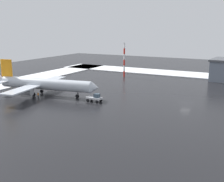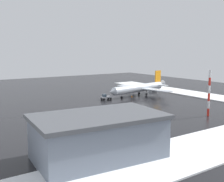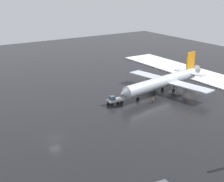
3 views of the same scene
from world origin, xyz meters
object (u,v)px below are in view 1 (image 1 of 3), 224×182
pushback_tug (95,98)px  ground_crew_by_nose_gear (38,95)px  antenna_mast (124,60)px  ground_crew_beside_wing (78,91)px  airplane_distant_tail (43,84)px

pushback_tug → ground_crew_by_nose_gear: size_ratio=2.74×
ground_crew_by_nose_gear → antenna_mast: bearing=120.8°
pushback_tug → antenna_mast: antenna_mast is taller
ground_crew_beside_wing → antenna_mast: antenna_mast is taller
ground_crew_by_nose_gear → antenna_mast: (-6.61, -47.12, 6.46)m
airplane_distant_tail → antenna_mast: bearing=70.6°
ground_crew_beside_wing → airplane_distant_tail: bearing=104.9°
pushback_tug → airplane_distant_tail: bearing=-176.6°
airplane_distant_tail → antenna_mast: 44.33m
pushback_tug → ground_crew_by_nose_gear: 18.39m
airplane_distant_tail → antenna_mast: antenna_mast is taller
airplane_distant_tail → pushback_tug: bearing=-8.3°
antenna_mast → airplane_distant_tail: bearing=80.2°
airplane_distant_tail → pushback_tug: 19.03m
airplane_distant_tail → pushback_tug: size_ratio=7.88×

